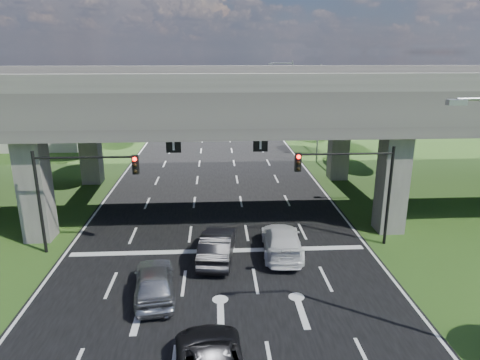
{
  "coord_description": "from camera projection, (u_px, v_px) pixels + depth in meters",
  "views": [
    {
      "loc": [
        -0.1,
        -19.15,
        11.11
      ],
      "look_at": [
        1.4,
        6.54,
        3.4
      ],
      "focal_mm": 32.0,
      "sensor_mm": 36.0,
      "label": 1
    }
  ],
  "objects": [
    {
      "name": "signal_left",
      "position": [
        76.0,
        183.0,
        23.64
      ],
      "size": [
        5.76,
        0.54,
        6.0
      ],
      "color": "black",
      "rests_on": "ground"
    },
    {
      "name": "tree_left_far",
      "position": [
        122.0,
        97.0,
        59.48
      ],
      "size": [
        4.8,
        4.8,
        8.32
      ],
      "color": "black",
      "rests_on": "ground"
    },
    {
      "name": "overpass",
      "position": [
        216.0,
        98.0,
        30.71
      ],
      "size": [
        80.0,
        15.0,
        10.0
      ],
      "color": "#322F2D",
      "rests_on": "ground"
    },
    {
      "name": "road",
      "position": [
        218.0,
        211.0,
        31.07
      ],
      "size": [
        18.0,
        120.0,
        0.03
      ],
      "primitive_type": "cube",
      "color": "black",
      "rests_on": "ground"
    },
    {
      "name": "tree_left_mid",
      "position": [
        76.0,
        112.0,
        51.88
      ],
      "size": [
        3.91,
        3.9,
        6.76
      ],
      "color": "black",
      "rests_on": "ground"
    },
    {
      "name": "car_silver",
      "position": [
        155.0,
        281.0,
        20.05
      ],
      "size": [
        2.47,
        4.86,
        1.59
      ],
      "primitive_type": "imported",
      "rotation": [
        0.0,
        0.0,
        3.27
      ],
      "color": "#9D9EA5",
      "rests_on": "road"
    },
    {
      "name": "tree_right_near",
      "position": [
        333.0,
        114.0,
        47.73
      ],
      "size": [
        4.2,
        4.2,
        7.28
      ],
      "color": "black",
      "rests_on": "ground"
    },
    {
      "name": "streetlight_beyond",
      "position": [
        289.0,
        92.0,
        58.65
      ],
      "size": [
        3.38,
        0.25,
        10.0
      ],
      "color": "gray",
      "rests_on": "ground"
    },
    {
      "name": "warehouse",
      "position": [
        6.0,
        129.0,
        52.95
      ],
      "size": [
        20.0,
        10.0,
        4.0
      ],
      "primitive_type": "cube",
      "color": "#9E9E99",
      "rests_on": "ground"
    },
    {
      "name": "tree_right_mid",
      "position": [
        339.0,
        108.0,
        55.64
      ],
      "size": [
        3.91,
        3.9,
        6.76
      ],
      "color": "black",
      "rests_on": "ground"
    },
    {
      "name": "streetlight_far",
      "position": [
        315.0,
        106.0,
        43.35
      ],
      "size": [
        3.38,
        0.25,
        10.0
      ],
      "color": "gray",
      "rests_on": "ground"
    },
    {
      "name": "ground",
      "position": [
        220.0,
        282.0,
        21.51
      ],
      "size": [
        160.0,
        160.0,
        0.0
      ],
      "primitive_type": "plane",
      "color": "#2A4D18",
      "rests_on": "ground"
    },
    {
      "name": "car_dark",
      "position": [
        217.0,
        246.0,
        23.65
      ],
      "size": [
        2.25,
        5.06,
        1.61
      ],
      "primitive_type": "imported",
      "rotation": [
        0.0,
        0.0,
        3.03
      ],
      "color": "black",
      "rests_on": "road"
    },
    {
      "name": "tree_right_far",
      "position": [
        297.0,
        97.0,
        62.89
      ],
      "size": [
        4.5,
        4.5,
        7.8
      ],
      "color": "black",
      "rests_on": "ground"
    },
    {
      "name": "car_white",
      "position": [
        282.0,
        241.0,
        24.35
      ],
      "size": [
        2.49,
        5.43,
        1.54
      ],
      "primitive_type": "imported",
      "rotation": [
        0.0,
        0.0,
        3.08
      ],
      "color": "white",
      "rests_on": "road"
    },
    {
      "name": "tree_left_near",
      "position": [
        81.0,
        116.0,
        44.21
      ],
      "size": [
        4.5,
        4.5,
        7.8
      ],
      "color": "black",
      "rests_on": "ground"
    },
    {
      "name": "signal_right",
      "position": [
        354.0,
        178.0,
        24.52
      ],
      "size": [
        5.76,
        0.54,
        6.0
      ],
      "color": "black",
      "rests_on": "ground"
    }
  ]
}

